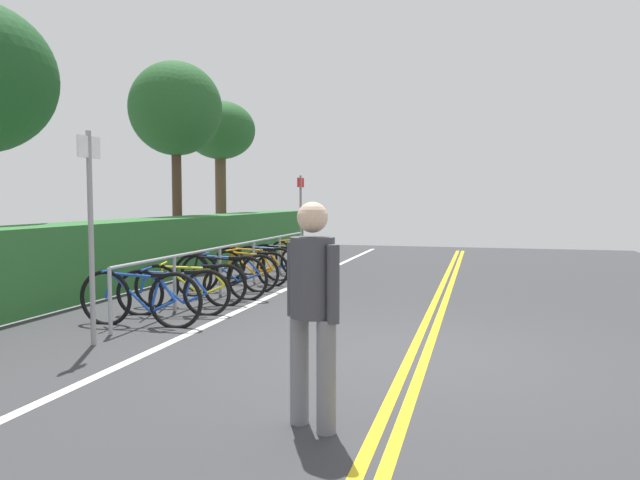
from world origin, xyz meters
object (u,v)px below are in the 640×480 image
tree_far_right (176,110)px  bicycle_2 (191,285)px  bicycle_5 (250,268)px  tree_extra (220,133)px  pedestrian (312,300)px  bicycle_1 (174,292)px  bicycle_3 (220,276)px  sign_post_near (91,218)px  bicycle_7 (273,260)px  bicycle_0 (140,298)px  bicycle_4 (230,273)px  bicycle_8 (284,257)px  sign_post_far (301,211)px  bicycle_6 (254,263)px  bike_rack (238,254)px  bicycle_9 (298,255)px

tree_far_right → bicycle_2: bearing=-149.9°
bicycle_5 → tree_extra: (6.88, 3.72, 3.43)m
pedestrian → bicycle_5: bearing=25.2°
bicycle_1 → bicycle_3: bicycle_3 is taller
bicycle_3 → sign_post_near: bearing=179.6°
bicycle_7 → tree_extra: tree_extra is taller
bicycle_7 → bicycle_0: bearing=-178.9°
bicycle_5 → bicycle_4: bearing=178.4°
bicycle_4 → bicycle_8: bicycle_4 is taller
bicycle_5 → sign_post_far: size_ratio=0.73×
tree_far_right → tree_extra: bearing=6.9°
bicycle_6 → sign_post_near: sign_post_near is taller
bike_rack → pedestrian: (-6.28, -3.22, 0.31)m
bicycle_7 → sign_post_far: (2.37, 0.07, 1.04)m
bicycle_4 → sign_post_far: bearing=1.5°
bicycle_4 → tree_extra: size_ratio=0.37×
sign_post_near → sign_post_far: sign_post_near is taller
bicycle_5 → pedestrian: bearing=-154.8°
bicycle_2 → bicycle_9: (5.44, -0.06, -0.01)m
bike_rack → bicycle_2: bearing=-178.4°
pedestrian → tree_extra: size_ratio=0.35×
bicycle_1 → bicycle_2: size_ratio=0.97×
bicycle_4 → bicycle_5: size_ratio=1.07×
bicycle_0 → tree_extra: bearing=19.1°
bicycle_8 → pedestrian: (-9.04, -3.23, 0.63)m
sign_post_near → tree_extra: 12.66m
bicycle_0 → bicycle_6: bicycle_0 is taller
bicycle_3 → tree_extra: 9.90m
bicycle_0 → bicycle_7: (5.47, 0.11, -0.04)m
bicycle_9 → tree_extra: tree_extra is taller
bicycle_0 → sign_post_far: size_ratio=0.78×
bike_rack → bicycle_6: bike_rack is taller
bicycle_6 → bicycle_7: bicycle_6 is taller
bicycle_1 → sign_post_near: size_ratio=0.67×
sign_post_far → bicycle_5: bearing=-177.8°
bicycle_7 → bicycle_9: bicycle_7 is taller
bicycle_5 → tree_far_right: (3.20, 3.28, 3.61)m
bicycle_6 → bicycle_8: (1.64, -0.10, -0.03)m
bicycle_1 → bicycle_6: bicycle_6 is taller
tree_far_right → tree_extra: tree_far_right is taller
bicycle_1 → sign_post_far: sign_post_far is taller
bicycle_3 → pedestrian: (-5.13, -3.07, 0.58)m
bicycle_6 → bicycle_8: bearing=-3.4°
bicycle_6 → tree_far_right: 5.38m
bicycle_1 → tree_far_right: 8.04m
tree_far_right → bicycle_8: bearing=-105.4°
bicycle_2 → bicycle_4: size_ratio=0.94×
bicycle_0 → bicycle_8: (6.25, 0.10, -0.05)m
bike_rack → bicycle_7: bearing=0.6°
bicycle_8 → bicycle_3: bearing=-177.6°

